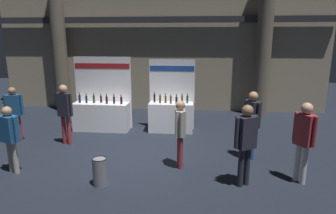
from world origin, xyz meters
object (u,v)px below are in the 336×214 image
(trash_bin, at_px, (100,171))
(visitor_2, at_px, (65,109))
(visitor_1, at_px, (180,129))
(visitor_7, at_px, (252,119))
(exhibitor_booth_0, at_px, (102,113))
(visitor_5, at_px, (14,109))
(visitor_3, at_px, (246,138))
(visitor_8, at_px, (304,136))
(visitor_4, at_px, (10,134))
(exhibitor_booth_1, at_px, (171,114))

(trash_bin, xyz_separation_m, visitor_2, (-1.81, 2.32, 0.76))
(visitor_1, bearing_deg, visitor_7, -79.01)
(exhibitor_booth_0, bearing_deg, visitor_5, -148.84)
(visitor_1, relative_size, visitor_3, 0.94)
(visitor_7, height_order, visitor_8, visitor_8)
(visitor_3, xyz_separation_m, visitor_4, (-5.28, 0.08, -0.12))
(visitor_3, bearing_deg, visitor_7, -137.05)
(visitor_4, distance_m, visitor_8, 6.53)
(exhibitor_booth_1, height_order, visitor_5, exhibitor_booth_1)
(exhibitor_booth_0, distance_m, trash_bin, 3.97)
(trash_bin, xyz_separation_m, visitor_1, (1.64, 1.05, 0.67))
(visitor_3, relative_size, visitor_4, 1.11)
(visitor_1, bearing_deg, visitor_5, 63.92)
(visitor_1, height_order, visitor_2, visitor_2)
(visitor_8, bearing_deg, visitor_2, 37.71)
(exhibitor_booth_0, bearing_deg, visitor_8, -30.34)
(exhibitor_booth_1, bearing_deg, visitor_4, -134.02)
(exhibitor_booth_0, xyz_separation_m, visitor_8, (5.50, -3.22, 0.47))
(visitor_4, bearing_deg, trash_bin, 11.18)
(trash_bin, relative_size, visitor_7, 0.35)
(visitor_1, height_order, visitor_4, visitor_1)
(visitor_7, bearing_deg, visitor_3, 134.85)
(exhibitor_booth_1, bearing_deg, visitor_8, -46.80)
(exhibitor_booth_0, bearing_deg, visitor_4, -106.69)
(visitor_7, bearing_deg, visitor_4, 73.26)
(trash_bin, relative_size, visitor_2, 0.35)
(exhibitor_booth_0, distance_m, visitor_8, 6.40)
(visitor_1, bearing_deg, visitor_8, -111.47)
(exhibitor_booth_0, relative_size, visitor_1, 1.48)
(visitor_2, bearing_deg, visitor_8, -0.95)
(visitor_4, xyz_separation_m, visitor_7, (5.66, 1.40, 0.13))
(trash_bin, relative_size, visitor_8, 0.35)
(visitor_1, xyz_separation_m, visitor_3, (1.41, -0.76, 0.10))
(exhibitor_booth_1, bearing_deg, trash_bin, -106.83)
(visitor_8, bearing_deg, trash_bin, 61.14)
(visitor_1, height_order, visitor_3, visitor_3)
(exhibitor_booth_1, distance_m, visitor_5, 4.87)
(exhibitor_booth_1, bearing_deg, visitor_2, -152.25)
(visitor_3, bearing_deg, exhibitor_booth_0, -71.85)
(visitor_4, bearing_deg, visitor_5, 141.52)
(visitor_8, bearing_deg, visitor_5, 40.29)
(visitor_8, bearing_deg, exhibitor_booth_0, 23.47)
(exhibitor_booth_0, distance_m, visitor_7, 5.08)
(visitor_3, distance_m, visitor_5, 6.84)
(trash_bin, bearing_deg, visitor_2, 127.93)
(trash_bin, height_order, visitor_5, visitor_5)
(trash_bin, height_order, visitor_1, visitor_1)
(trash_bin, height_order, visitor_3, visitor_3)
(visitor_7, bearing_deg, visitor_1, 81.37)
(visitor_1, relative_size, visitor_8, 0.93)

